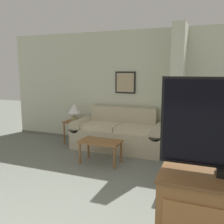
# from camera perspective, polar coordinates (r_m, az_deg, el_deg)

# --- Properties ---
(wall_back) EXTENTS (6.77, 0.16, 2.60)m
(wall_back) POSITION_cam_1_polar(r_m,az_deg,el_deg) (5.71, 6.53, 5.22)
(wall_back) COLOR beige
(wall_back) RESTS_ON ground_plane
(wall_partition_pillar) EXTENTS (0.24, 0.66, 2.60)m
(wall_partition_pillar) POSITION_cam_1_polar(r_m,az_deg,el_deg) (5.16, 14.81, 4.56)
(wall_partition_pillar) COLOR beige
(wall_partition_pillar) RESTS_ON ground_plane
(couch) EXTENTS (2.03, 0.84, 0.90)m
(couch) POSITION_cam_1_polar(r_m,az_deg,el_deg) (5.51, 1.62, -5.03)
(couch) COLOR #B7AD8E
(couch) RESTS_ON ground_plane
(coffee_table) EXTENTS (0.76, 0.43, 0.43)m
(coffee_table) POSITION_cam_1_polar(r_m,az_deg,el_deg) (4.67, -2.64, -7.21)
(coffee_table) COLOR brown
(coffee_table) RESTS_ON ground_plane
(side_table) EXTENTS (0.42, 0.42, 0.54)m
(side_table) POSITION_cam_1_polar(r_m,az_deg,el_deg) (5.98, -8.52, -2.88)
(side_table) COLOR brown
(side_table) RESTS_ON ground_plane
(table_lamp) EXTENTS (0.31, 0.31, 0.41)m
(table_lamp) POSITION_cam_1_polar(r_m,az_deg,el_deg) (5.92, -8.61, 0.56)
(table_lamp) COLOR tan
(table_lamp) RESTS_ON side_table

